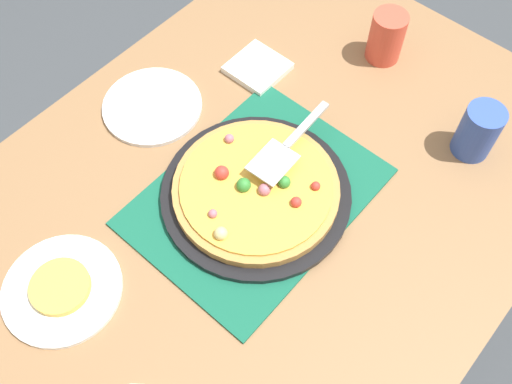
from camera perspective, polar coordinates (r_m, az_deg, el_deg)
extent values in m
plane|color=#3D4247|center=(1.85, 0.00, -12.42)|extent=(8.00, 8.00, 0.00)
cube|color=olive|center=(1.18, 0.00, -0.88)|extent=(1.40, 1.00, 0.03)
cube|color=olive|center=(1.95, 2.68, 13.26)|extent=(0.07, 0.07, 0.72)
cube|color=#145B42|center=(1.17, 0.00, -0.43)|extent=(0.48, 0.36, 0.01)
cylinder|color=black|center=(1.16, 0.00, -0.18)|extent=(0.38, 0.38, 0.01)
cylinder|color=#B78442|center=(1.14, 0.00, 0.26)|extent=(0.33, 0.33, 0.02)
cylinder|color=gold|center=(1.13, 0.00, 0.60)|extent=(0.30, 0.30, 0.01)
sphere|color=#338433|center=(1.13, 2.79, 0.99)|extent=(0.03, 0.03, 0.03)
sphere|color=#B76675|center=(1.12, 0.88, 0.28)|extent=(0.02, 0.02, 0.02)
sphere|color=#E5CC7F|center=(1.07, -3.48, -4.08)|extent=(0.03, 0.03, 0.03)
sphere|color=red|center=(1.13, 5.89, 0.59)|extent=(0.02, 0.02, 0.02)
sphere|color=#B76675|center=(1.09, -4.26, -2.13)|extent=(0.02, 0.02, 0.02)
sphere|color=#338433|center=(1.12, -1.22, 0.69)|extent=(0.03, 0.03, 0.03)
sphere|color=red|center=(1.14, -3.39, 1.91)|extent=(0.03, 0.03, 0.03)
sphere|color=#B76675|center=(1.19, -2.64, 5.26)|extent=(0.02, 0.02, 0.02)
sphere|color=red|center=(1.10, 3.97, -1.00)|extent=(0.02, 0.02, 0.02)
cylinder|color=white|center=(1.13, -18.50, -9.06)|extent=(0.22, 0.22, 0.01)
cylinder|color=white|center=(1.32, -10.15, 8.31)|extent=(0.22, 0.22, 0.01)
cylinder|color=#EAB747|center=(1.12, -18.68, -8.81)|extent=(0.11, 0.11, 0.02)
cylinder|color=#E04C38|center=(1.40, 12.69, 14.66)|extent=(0.08, 0.08, 0.12)
cylinder|color=#3351AD|center=(1.27, 20.97, 5.58)|extent=(0.08, 0.08, 0.12)
cube|color=silver|center=(1.13, 1.57, 3.01)|extent=(0.09, 0.07, 0.00)
cube|color=#B2B2B7|center=(1.19, 4.96, 6.61)|extent=(0.14, 0.02, 0.01)
cube|color=white|center=(1.37, 0.17, 12.11)|extent=(0.12, 0.12, 0.02)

